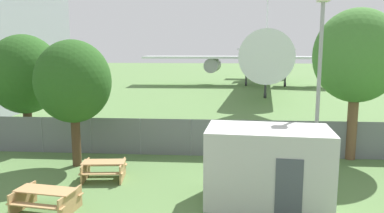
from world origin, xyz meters
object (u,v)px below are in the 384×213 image
at_px(tree_left_of_cabin, 73,82).
at_px(airplane, 266,53).
at_px(picnic_bench_near_cabin, 46,197).
at_px(portable_cabin, 267,166).
at_px(tree_behind_benches, 25,75).
at_px(tree_near_hangar, 357,56).
at_px(picnic_bench_open_grass, 104,168).

bearing_deg(tree_left_of_cabin, airplane, 70.36).
distance_m(airplane, picnic_bench_near_cabin, 41.74).
xyz_separation_m(portable_cabin, tree_behind_benches, (-12.10, 6.74, 2.58)).
height_order(airplane, tree_near_hangar, airplane).
relative_size(portable_cabin, picnic_bench_near_cabin, 2.03).
height_order(airplane, tree_behind_benches, airplane).
height_order(tree_near_hangar, tree_behind_benches, tree_near_hangar).
bearing_deg(airplane, tree_near_hangar, 7.07).
bearing_deg(picnic_bench_open_grass, picnic_bench_near_cabin, -107.25).
height_order(picnic_bench_open_grass, tree_near_hangar, tree_near_hangar).
height_order(picnic_bench_open_grass, tree_behind_benches, tree_behind_benches).
relative_size(airplane, tree_behind_benches, 7.19).
xyz_separation_m(airplane, portable_cabin, (-4.38, -38.59, -3.23)).
relative_size(picnic_bench_near_cabin, tree_left_of_cabin, 0.37).
relative_size(picnic_bench_near_cabin, tree_near_hangar, 0.30).
relative_size(portable_cabin, tree_left_of_cabin, 0.76).
relative_size(tree_near_hangar, tree_behind_benches, 1.18).
height_order(airplane, picnic_bench_near_cabin, airplane).
bearing_deg(tree_left_of_cabin, picnic_bench_near_cabin, -80.12).
distance_m(airplane, tree_left_of_cabin, 37.24).
relative_size(airplane, tree_near_hangar, 6.07).
bearing_deg(picnic_bench_open_grass, airplane, 73.75).
xyz_separation_m(airplane, picnic_bench_near_cabin, (-11.68, -39.86, -4.07)).
distance_m(airplane, picnic_bench_open_grass, 38.52).
height_order(portable_cabin, tree_left_of_cabin, tree_left_of_cabin).
relative_size(tree_left_of_cabin, tree_behind_benches, 0.94).
height_order(airplane, tree_left_of_cabin, airplane).
bearing_deg(portable_cabin, airplane, 88.25).
height_order(picnic_bench_near_cabin, tree_behind_benches, tree_behind_benches).
bearing_deg(tree_near_hangar, tree_behind_benches, 175.81).
bearing_deg(airplane, picnic_bench_near_cabin, -9.72).
bearing_deg(portable_cabin, tree_left_of_cabin, 161.31).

